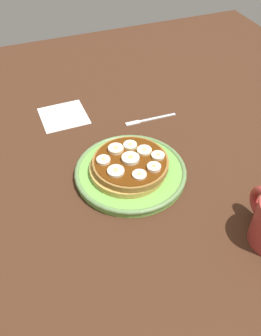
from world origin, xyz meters
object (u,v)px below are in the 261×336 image
banana_slice_2 (103,160)px  banana_slice_4 (141,175)px  banana_slice_1 (158,156)px  fork (148,119)px  banana_slice_7 (144,151)px  napkin (64,116)px  pancake_stack (128,164)px  banana_slice_0 (131,157)px  banana_slice_6 (116,171)px  banana_slice_8 (130,145)px  banana_slice_5 (154,167)px  plate (130,172)px  banana_slice_3 (116,149)px

banana_slice_2 → banana_slice_4: 8.23cm
banana_slice_1 → fork: 18.63cm
banana_slice_7 → napkin: (23.91, 11.57, -4.35)cm
fork → banana_slice_7: bearing=154.0°
pancake_stack → banana_slice_0: size_ratio=4.37×
banana_slice_6 → banana_slice_7: 8.25cm
banana_slice_6 → napkin: size_ratio=0.30×
banana_slice_0 → banana_slice_7: 3.38cm
banana_slice_8 → banana_slice_4: bearing=172.3°
banana_slice_1 → banana_slice_6: size_ratio=0.81×
banana_slice_5 → banana_slice_6: bearing=76.9°
banana_slice_0 → banana_slice_2: bearing=77.9°
banana_slice_0 → banana_slice_1: bearing=-105.3°
banana_slice_6 → banana_slice_8: size_ratio=1.17×
banana_slice_1 → banana_slice_5: (-2.84, 2.12, 0.06)cm
banana_slice_2 → banana_slice_6: same height
banana_slice_1 → napkin: 29.96cm
plate → banana_slice_6: 5.70cm
pancake_stack → napkin: pancake_stack is taller
banana_slice_3 → napkin: size_ratio=0.29×
banana_slice_4 → banana_slice_5: 3.19cm
banana_slice_4 → napkin: 31.43cm
plate → banana_slice_2: 6.45cm
fork → banana_slice_0: bearing=146.8°
banana_slice_7 → banana_slice_8: 3.28cm
banana_slice_0 → napkin: (24.98, 8.36, -4.47)cm
banana_slice_0 → banana_slice_1: 5.33cm
banana_slice_5 → banana_slice_6: size_ratio=0.82×
banana_slice_0 → banana_slice_8: bearing=-17.0°
banana_slice_6 → banana_slice_2: bearing=18.7°
pancake_stack → banana_slice_7: 4.42cm
banana_slice_1 → banana_slice_2: same height
banana_slice_6 → banana_slice_8: 8.12cm
banana_slice_3 → banana_slice_8: 3.20cm
banana_slice_0 → banana_slice_2: banana_slice_0 is taller
banana_slice_4 → banana_slice_6: size_ratio=0.84×
plate → pancake_stack: bearing=45.5°
banana_slice_3 → banana_slice_5: same height
plate → napkin: plate is taller
banana_slice_6 → fork: size_ratio=0.25×
banana_slice_2 → banana_slice_6: size_ratio=0.83×
plate → banana_slice_2: bearing=73.6°
banana_slice_8 → fork: banana_slice_8 is taller
banana_slice_6 → napkin: bearing=8.6°
pancake_stack → banana_slice_2: (1.06, 4.68, 1.67)cm
banana_slice_6 → fork: (18.50, -14.65, -4.26)cm
banana_slice_4 → napkin: (30.00, 8.30, -4.30)cm
banana_slice_2 → banana_slice_3: bearing=-56.4°
banana_slice_1 → banana_slice_3: 8.70cm
pancake_stack → fork: pancake_stack is taller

